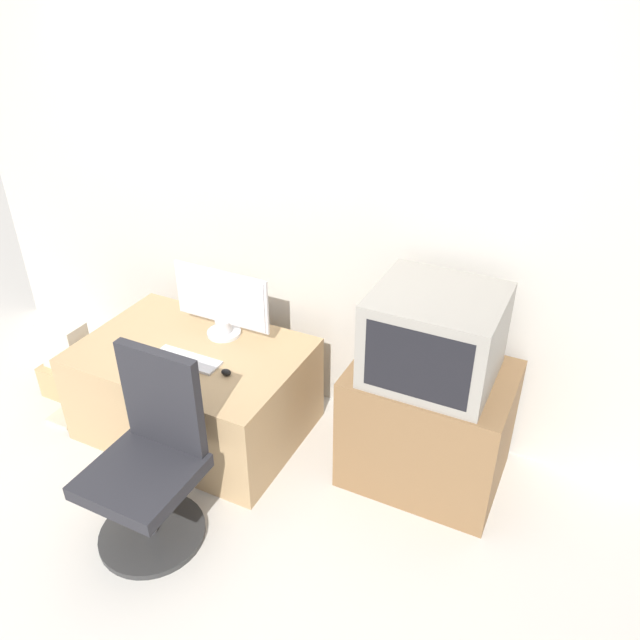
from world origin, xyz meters
TOP-DOWN VIEW (x-y plane):
  - ground_plane at (0.00, 0.00)m, footprint 12.00×12.00m
  - wall_back at (0.00, 1.32)m, footprint 4.40×0.05m
  - desk at (-0.24, 0.72)m, footprint 1.22×0.84m
  - side_stand at (1.05, 0.94)m, footprint 0.78×0.61m
  - main_monitor at (-0.16, 0.94)m, footprint 0.59×0.19m
  - keyboard at (-0.19, 0.62)m, footprint 0.38×0.13m
  - mouse at (0.07, 0.61)m, footprint 0.05×0.04m
  - crt_tv at (1.04, 0.92)m, footprint 0.58×0.54m
  - office_chair at (0.03, 0.03)m, footprint 0.50×0.50m
  - cardboard_box_lower at (-1.14, 0.65)m, footprint 0.33×0.26m
  - cardboard_box_upper at (-1.14, 0.65)m, footprint 0.27×0.16m
  - book at (-1.00, 0.42)m, footprint 0.17×0.14m

SIDE VIEW (x-z plane):
  - ground_plane at x=0.00m, z-range 0.00..0.00m
  - book at x=-1.00m, z-range 0.00..0.02m
  - cardboard_box_lower at x=-1.14m, z-range 0.00..0.21m
  - desk at x=-0.24m, z-range 0.00..0.54m
  - side_stand at x=1.05m, z-range 0.00..0.66m
  - cardboard_box_upper at x=-1.14m, z-range 0.21..0.51m
  - office_chair at x=0.03m, z-range -0.08..0.86m
  - keyboard at x=-0.19m, z-range 0.54..0.56m
  - mouse at x=0.07m, z-range 0.54..0.58m
  - main_monitor at x=-0.16m, z-range 0.55..0.95m
  - crt_tv at x=1.04m, z-range 0.66..1.10m
  - wall_back at x=0.00m, z-range 0.00..2.60m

